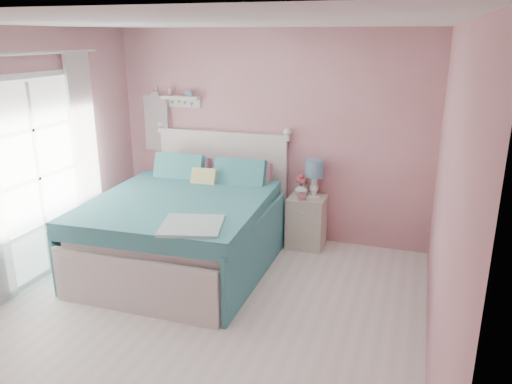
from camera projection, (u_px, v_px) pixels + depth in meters
The scene contains 12 objects.
floor at pixel (197, 321), 4.58m from camera, with size 4.50×4.50×0.00m, color white.
room_shell at pixel (190, 153), 4.10m from camera, with size 4.50×4.50×4.50m.
bed at pixel (187, 228), 5.63m from camera, with size 1.90×2.34×1.34m.
nightstand at pixel (306, 221), 6.14m from camera, with size 0.44×0.44×0.64m.
table_lamp at pixel (315, 171), 5.98m from camera, with size 0.23×0.23×0.45m.
vase at pixel (302, 189), 6.09m from camera, with size 0.16×0.16×0.17m, color white.
teacup at pixel (302, 197), 5.92m from camera, with size 0.11×0.11×0.09m, color #C48393.
roses at pixel (302, 179), 6.05m from camera, with size 0.14×0.11×0.12m.
wall_shelf at pixel (181, 98), 6.39m from camera, with size 0.50×0.15×0.25m.
hanging_dress at pixel (157, 123), 6.60m from camera, with size 0.34×0.03×0.72m, color white.
french_door at pixel (38, 179), 5.21m from camera, with size 0.04×1.32×2.16m.
curtain_far at pixel (86, 154), 5.84m from camera, with size 0.04×0.40×2.32m, color white.
Camera 1 is at (1.79, -3.63, 2.51)m, focal length 35.00 mm.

